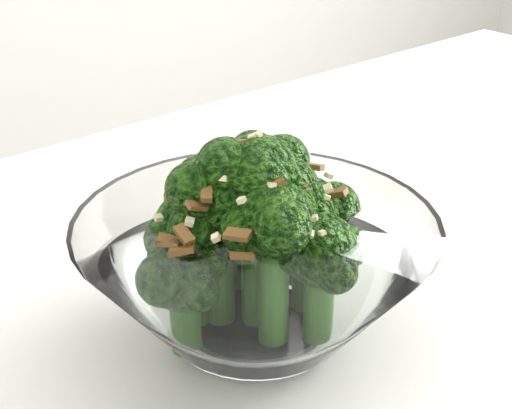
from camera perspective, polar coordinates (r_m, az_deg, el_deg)
name	(u,v)px	position (r m, az deg, el deg)	size (l,w,h in m)	color
table	(442,367)	(0.58, 13.38, -11.46)	(1.37, 1.10, 0.75)	white
broccoli_dish	(256,263)	(0.46, -0.03, -4.27)	(0.21, 0.21, 0.13)	white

